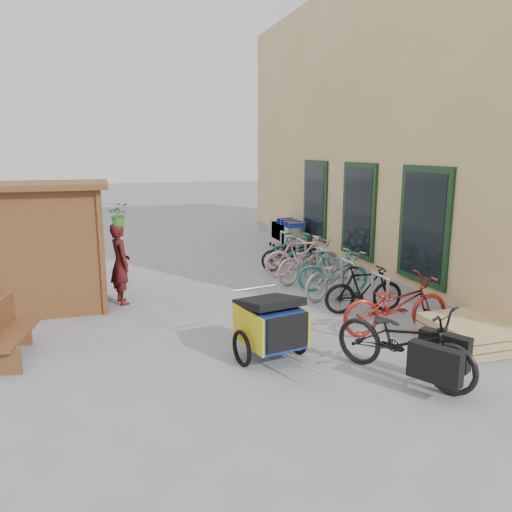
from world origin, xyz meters
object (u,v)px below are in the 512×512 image
object	(u,v)px
cargo_bike	(406,342)
bike_6	(293,254)
pallet_stack	(466,334)
bike_2	(337,275)
bike_7	(295,249)
person_kiosk	(120,264)
bike_3	(333,271)
bench	(6,331)
bike_5	(301,256)
kiosk	(45,229)
bike_1	(364,289)
bike_0	(396,305)
child_trailer	(271,323)
bike_4	(309,261)
shopping_carts	(286,232)

from	to	relation	value
cargo_bike	bike_6	world-z (taller)	cargo_bike
pallet_stack	bike_2	xyz separation A→B (m)	(-0.72, 3.00, 0.26)
bike_2	bike_7	xyz separation A→B (m)	(0.21, 2.87, -0.02)
cargo_bike	person_kiosk	size ratio (longest dim) A/B	1.29
bike_3	bench	bearing A→B (deg)	126.04
pallet_stack	bike_3	world-z (taller)	bike_3
bike_5	bike_7	bearing A→B (deg)	-5.34
kiosk	bench	distance (m)	2.61
bike_1	bike_2	distance (m)	1.07
bike_5	bike_6	world-z (taller)	bike_5
bike_0	bike_1	bearing A→B (deg)	0.82
kiosk	bike_6	world-z (taller)	kiosk
kiosk	bike_3	world-z (taller)	kiosk
bench	child_trailer	distance (m)	3.79
bike_3	bike_7	bearing A→B (deg)	16.10
kiosk	child_trailer	size ratio (longest dim) A/B	1.45
pallet_stack	bike_6	bearing A→B (deg)	97.69
bike_4	bike_5	world-z (taller)	bike_5
bike_0	bike_6	world-z (taller)	bike_0
kiosk	bike_1	world-z (taller)	kiosk
cargo_bike	bike_7	bearing A→B (deg)	51.87
cargo_bike	bike_5	size ratio (longest dim) A/B	1.21
child_trailer	cargo_bike	distance (m)	1.87
bike_3	bike_5	xyz separation A→B (m)	(-0.19, 1.35, 0.07)
shopping_carts	bike_6	size ratio (longest dim) A/B	1.12
bike_7	shopping_carts	bearing A→B (deg)	-12.21
pallet_stack	bike_2	size ratio (longest dim) A/B	0.67
kiosk	cargo_bike	size ratio (longest dim) A/B	1.20
bike_2	cargo_bike	bearing A→B (deg)	147.73
pallet_stack	bike_4	world-z (taller)	bike_4
child_trailer	bike_0	distance (m)	2.33
person_kiosk	bike_4	bearing A→B (deg)	-97.94
shopping_carts	cargo_bike	distance (m)	8.77
bike_7	bike_6	bearing A→B (deg)	153.22
pallet_stack	bike_7	world-z (taller)	bike_7
kiosk	bench	size ratio (longest dim) A/B	1.78
child_trailer	bike_5	bearing A→B (deg)	51.61
child_trailer	bike_3	size ratio (longest dim) A/B	1.15
pallet_stack	bike_3	xyz separation A→B (m)	(-0.64, 3.40, 0.24)
pallet_stack	bike_1	bearing A→B (deg)	110.05
bike_0	bike_2	xyz separation A→B (m)	(0.01, 2.16, -0.02)
cargo_bike	bike_5	bearing A→B (deg)	53.27
child_trailer	bike_3	distance (m)	3.79
bike_3	bike_5	bearing A→B (deg)	26.95
bike_6	bench	bearing A→B (deg)	128.59
pallet_stack	bike_4	distance (m)	4.40
shopping_carts	bike_4	size ratio (longest dim) A/B	0.98
bench	bike_1	bearing A→B (deg)	13.38
kiosk	bike_4	xyz separation A→B (m)	(5.49, 0.45, -1.06)
bench	bike_7	bearing A→B (deg)	44.74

